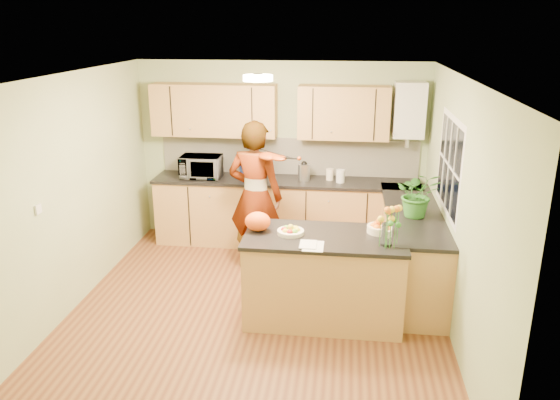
# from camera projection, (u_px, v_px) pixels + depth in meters

# --- Properties ---
(floor) EXTENTS (4.50, 4.50, 0.00)m
(floor) POSITION_uv_depth(u_px,v_px,m) (256.00, 311.00, 5.92)
(floor) COLOR brown
(floor) RESTS_ON ground
(ceiling) EXTENTS (4.00, 4.50, 0.02)m
(ceiling) POSITION_uv_depth(u_px,v_px,m) (253.00, 77.00, 5.14)
(ceiling) COLOR white
(ceiling) RESTS_ON wall_back
(wall_back) EXTENTS (4.00, 0.02, 2.50)m
(wall_back) POSITION_uv_depth(u_px,v_px,m) (281.00, 152.00, 7.65)
(wall_back) COLOR #94A676
(wall_back) RESTS_ON floor
(wall_front) EXTENTS (4.00, 0.02, 2.50)m
(wall_front) POSITION_uv_depth(u_px,v_px,m) (195.00, 315.00, 3.41)
(wall_front) COLOR #94A676
(wall_front) RESTS_ON floor
(wall_left) EXTENTS (0.02, 4.50, 2.50)m
(wall_left) POSITION_uv_depth(u_px,v_px,m) (68.00, 195.00, 5.76)
(wall_left) COLOR #94A676
(wall_left) RESTS_ON floor
(wall_right) EXTENTS (0.02, 4.50, 2.50)m
(wall_right) POSITION_uv_depth(u_px,v_px,m) (458.00, 210.00, 5.30)
(wall_right) COLOR #94A676
(wall_right) RESTS_ON floor
(back_counter) EXTENTS (3.64, 0.62, 0.94)m
(back_counter) POSITION_uv_depth(u_px,v_px,m) (286.00, 212.00, 7.60)
(back_counter) COLOR #B58B48
(back_counter) RESTS_ON floor
(right_counter) EXTENTS (0.62, 2.24, 0.94)m
(right_counter) POSITION_uv_depth(u_px,v_px,m) (411.00, 248.00, 6.38)
(right_counter) COLOR #B58B48
(right_counter) RESTS_ON floor
(splashback) EXTENTS (3.60, 0.02, 0.52)m
(splashback) POSITION_uv_depth(u_px,v_px,m) (288.00, 156.00, 7.64)
(splashback) COLOR silver
(splashback) RESTS_ON back_counter
(upper_cabinets) EXTENTS (3.20, 0.34, 0.70)m
(upper_cabinets) POSITION_uv_depth(u_px,v_px,m) (267.00, 111.00, 7.32)
(upper_cabinets) COLOR #B58B48
(upper_cabinets) RESTS_ON wall_back
(boiler) EXTENTS (0.40, 0.30, 0.86)m
(boiler) POSITION_uv_depth(u_px,v_px,m) (409.00, 110.00, 7.10)
(boiler) COLOR white
(boiler) RESTS_ON wall_back
(window_right) EXTENTS (0.01, 1.30, 1.05)m
(window_right) POSITION_uv_depth(u_px,v_px,m) (449.00, 165.00, 5.77)
(window_right) COLOR white
(window_right) RESTS_ON wall_right
(light_switch) EXTENTS (0.02, 0.09, 0.09)m
(light_switch) POSITION_uv_depth(u_px,v_px,m) (38.00, 209.00, 5.18)
(light_switch) COLOR white
(light_switch) RESTS_ON wall_left
(ceiling_lamp) EXTENTS (0.30, 0.30, 0.07)m
(ceiling_lamp) POSITION_uv_depth(u_px,v_px,m) (258.00, 78.00, 5.44)
(ceiling_lamp) COLOR #FFEABF
(ceiling_lamp) RESTS_ON ceiling
(peninsula_island) EXTENTS (1.63, 0.84, 0.94)m
(peninsula_island) POSITION_uv_depth(u_px,v_px,m) (324.00, 277.00, 5.66)
(peninsula_island) COLOR #B58B48
(peninsula_island) RESTS_ON floor
(fruit_dish) EXTENTS (0.27, 0.27, 0.10)m
(fruit_dish) POSITION_uv_depth(u_px,v_px,m) (291.00, 230.00, 5.54)
(fruit_dish) COLOR #F4E4C3
(fruit_dish) RESTS_ON peninsula_island
(orange_bowl) EXTENTS (0.26, 0.26, 0.15)m
(orange_bowl) POSITION_uv_depth(u_px,v_px,m) (380.00, 227.00, 5.57)
(orange_bowl) COLOR #F4E4C3
(orange_bowl) RESTS_ON peninsula_island
(flower_vase) EXTENTS (0.26, 0.26, 0.48)m
(flower_vase) POSITION_uv_depth(u_px,v_px,m) (388.00, 214.00, 5.18)
(flower_vase) COLOR silver
(flower_vase) RESTS_ON peninsula_island
(orange_bag) EXTENTS (0.34, 0.32, 0.20)m
(orange_bag) POSITION_uv_depth(u_px,v_px,m) (258.00, 221.00, 5.61)
(orange_bag) COLOR #EA5013
(orange_bag) RESTS_ON peninsula_island
(papers) EXTENTS (0.20, 0.27, 0.01)m
(papers) POSITION_uv_depth(u_px,v_px,m) (313.00, 246.00, 5.24)
(papers) COLOR silver
(papers) RESTS_ON peninsula_island
(violinist) EXTENTS (0.77, 0.59, 1.89)m
(violinist) POSITION_uv_depth(u_px,v_px,m) (255.00, 197.00, 6.70)
(violinist) COLOR #DE9D87
(violinist) RESTS_ON floor
(violin) EXTENTS (0.68, 0.59, 0.17)m
(violin) POSITION_uv_depth(u_px,v_px,m) (269.00, 156.00, 6.29)
(violin) COLOR #521905
(violin) RESTS_ON violinist
(microwave) EXTENTS (0.56, 0.38, 0.30)m
(microwave) POSITION_uv_depth(u_px,v_px,m) (201.00, 167.00, 7.51)
(microwave) COLOR white
(microwave) RESTS_ON back_counter
(blue_box) EXTENTS (0.35, 0.31, 0.23)m
(blue_box) POSITION_uv_depth(u_px,v_px,m) (252.00, 170.00, 7.45)
(blue_box) COLOR #213B98
(blue_box) RESTS_ON back_counter
(kettle) EXTENTS (0.16, 0.16, 0.31)m
(kettle) POSITION_uv_depth(u_px,v_px,m) (304.00, 171.00, 7.39)
(kettle) COLOR silver
(kettle) RESTS_ON back_counter
(jar_cream) EXTENTS (0.12, 0.12, 0.16)m
(jar_cream) POSITION_uv_depth(u_px,v_px,m) (330.00, 174.00, 7.41)
(jar_cream) COLOR #F4E4C3
(jar_cream) RESTS_ON back_counter
(jar_white) EXTENTS (0.14, 0.14, 0.18)m
(jar_white) POSITION_uv_depth(u_px,v_px,m) (340.00, 176.00, 7.29)
(jar_white) COLOR white
(jar_white) RESTS_ON back_counter
(potted_plant) EXTENTS (0.48, 0.42, 0.52)m
(potted_plant) POSITION_uv_depth(u_px,v_px,m) (418.00, 194.00, 5.96)
(potted_plant) COLOR #327928
(potted_plant) RESTS_ON right_counter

